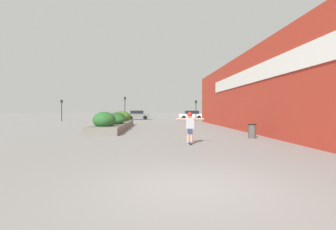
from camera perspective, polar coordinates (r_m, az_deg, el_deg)
The scene contains 11 objects.
ground_plane at distance 5.84m, azimuth 5.57°, elevation -15.37°, with size 300.00×300.00×0.00m, color gray.
building_wall_right at distance 18.88m, azimuth 19.20°, elevation 5.19°, with size 0.67×38.87×6.00m.
planter_box at distance 23.44m, azimuth -11.43°, elevation -1.56°, with size 2.18×12.85×1.53m.
skateboard at distance 12.71m, azimuth 4.75°, elevation -6.06°, with size 0.23×0.71×0.09m.
skateboarder at distance 12.63m, azimuth 4.76°, elevation -1.98°, with size 1.36×0.25×1.46m.
trash_bin at distance 16.05m, azimuth 17.85°, elevation -3.35°, with size 0.47×0.47×0.83m.
car_leftmost at distance 46.10m, azimuth 5.03°, elevation 0.05°, with size 4.24×2.01×1.51m.
car_center_left at distance 45.59m, azimuth -6.58°, elevation 0.05°, with size 4.02×1.91×1.53m.
traffic_light_left at distance 39.81m, azimuth -9.37°, elevation 2.25°, with size 0.28×0.30×3.60m.
traffic_light_right at distance 39.38m, azimuth 6.11°, elevation 1.80°, with size 0.28×0.30×3.07m.
traffic_light_far_left at distance 41.49m, azimuth -22.16°, elevation 1.73°, with size 0.28×0.30×3.12m.
Camera 1 is at (-0.84, -5.53, 1.66)m, focal length 28.00 mm.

